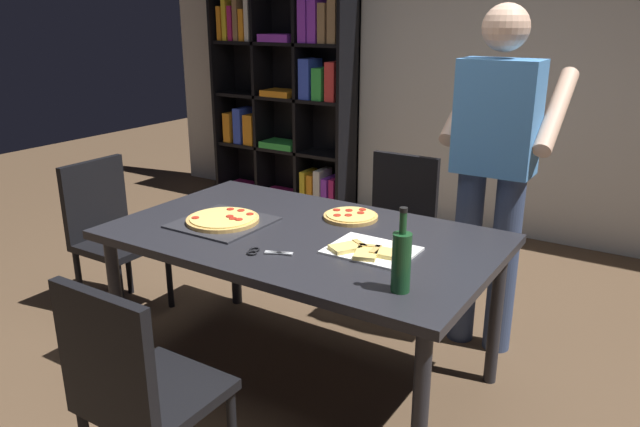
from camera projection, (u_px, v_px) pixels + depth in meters
ground_plane at (304, 375)px, 3.00m from camera, size 12.00×12.00×0.00m
back_wall at (491, 55)px, 4.65m from camera, size 6.40×0.10×2.80m
dining_table at (303, 246)px, 2.79m from camera, size 1.74×1.04×0.75m
chair_near_camera at (136, 386)px, 2.03m from camera, size 0.42×0.42×0.90m
chair_far_side at (396, 221)px, 3.65m from camera, size 0.42×0.42×0.90m
chair_left_end at (110, 228)px, 3.53m from camera, size 0.42×0.42×0.90m
bookshelf at (286, 95)px, 5.50m from camera, size 1.40×0.35×1.95m
person_serving_pizza at (494, 162)px, 3.01m from camera, size 0.55×0.54×1.75m
pepperoni_pizza_on_tray at (223, 220)px, 2.88m from camera, size 0.41×0.41×0.04m
pizza_slices_on_towel at (370, 251)px, 2.53m from camera, size 0.36×0.29×0.03m
wine_bottle at (401, 260)px, 2.15m from camera, size 0.07×0.07×0.32m
kitchen_scissors at (262, 252)px, 2.53m from camera, size 0.20×0.12×0.01m
second_pizza_plain at (351, 216)px, 2.95m from camera, size 0.27×0.27×0.03m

